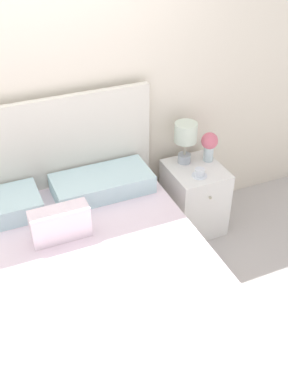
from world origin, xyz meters
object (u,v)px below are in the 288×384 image
at_px(nightstand, 194,198).
at_px(flower_vase, 209,144).
at_px(bed, 82,304).
at_px(table_lamp, 186,136).
at_px(teacup, 200,173).

bearing_deg(nightstand, flower_vase, 25.75).
relative_size(bed, table_lamp, 6.15).
distance_m(nightstand, table_lamp, 0.55).
relative_size(nightstand, flower_vase, 2.36).
distance_m(nightstand, teacup, 0.34).
xyz_separation_m(nightstand, teacup, (-0.03, -0.11, 0.32)).
xyz_separation_m(nightstand, table_lamp, (-0.05, 0.12, 0.54)).
height_order(flower_vase, teacup, flower_vase).
bearing_deg(table_lamp, bed, -143.26).
relative_size(table_lamp, teacup, 2.86).
bearing_deg(teacup, bed, -151.63).
xyz_separation_m(bed, table_lamp, (1.17, 0.87, 0.51)).
xyz_separation_m(bed, nightstand, (1.21, 0.75, -0.02)).
height_order(bed, teacup, bed).
bearing_deg(flower_vase, table_lamp, 165.69).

